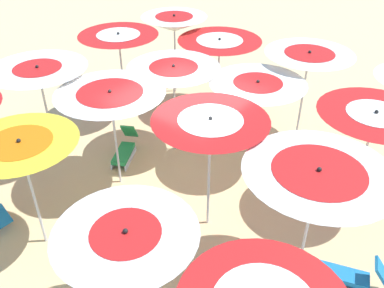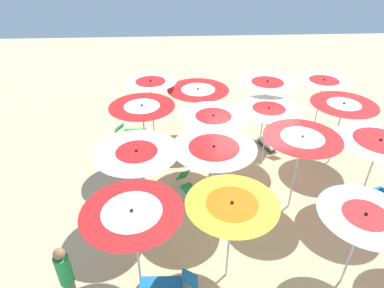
{
  "view_description": "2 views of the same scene",
  "coord_description": "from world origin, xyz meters",
  "px_view_note": "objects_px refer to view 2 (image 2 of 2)",
  "views": [
    {
      "loc": [
        -5.89,
        -4.47,
        6.03
      ],
      "look_at": [
        -0.1,
        -0.16,
        1.17
      ],
      "focal_mm": 39.2,
      "sensor_mm": 36.0,
      "label": 1
    },
    {
      "loc": [
        -8.02,
        2.23,
        6.89
      ],
      "look_at": [
        1.54,
        1.7,
        0.81
      ],
      "focal_mm": 31.04,
      "sensor_mm": 36.0,
      "label": 2
    }
  ],
  "objects_px": {
    "beach_umbrella_12": "(323,85)",
    "lounger_5": "(114,222)",
    "beach_umbrella_4": "(198,94)",
    "beach_umbrella_10": "(301,142)",
    "beach_umbrella_11": "(364,221)",
    "beachgoer_0": "(67,278)",
    "beach_umbrella_6": "(214,154)",
    "beach_umbrella_14": "(379,145)",
    "lounger_1": "(377,192)",
    "beach_umbrella_7": "(232,209)",
    "lounger_0": "(133,131)",
    "beach_umbrella_0": "(151,87)",
    "beach_umbrella_2": "(137,158)",
    "beach_umbrella_5": "(213,121)",
    "lounger_3": "(165,284)",
    "beach_umbrella_13": "(343,110)",
    "lounger_2": "(270,144)",
    "beach_umbrella_8": "(267,86)",
    "lounger_4": "(190,190)",
    "beach_umbrella_1": "(142,111)",
    "beach_ball": "(118,205)",
    "beach_umbrella_3": "(133,218)"
  },
  "relations": [
    {
      "from": "beach_umbrella_5",
      "to": "beachgoer_0",
      "type": "bearing_deg",
      "value": 142.39
    },
    {
      "from": "beach_umbrella_2",
      "to": "lounger_5",
      "type": "height_order",
      "value": "beach_umbrella_2"
    },
    {
      "from": "beach_umbrella_1",
      "to": "beach_umbrella_14",
      "type": "height_order",
      "value": "beach_umbrella_1"
    },
    {
      "from": "lounger_4",
      "to": "beachgoer_0",
      "type": "height_order",
      "value": "beachgoer_0"
    },
    {
      "from": "lounger_4",
      "to": "beach_ball",
      "type": "bearing_deg",
      "value": -105.75
    },
    {
      "from": "beach_umbrella_1",
      "to": "beach_ball",
      "type": "bearing_deg",
      "value": 159.19
    },
    {
      "from": "beach_umbrella_13",
      "to": "lounger_3",
      "type": "xyz_separation_m",
      "value": [
        -4.76,
        5.78,
        -1.86
      ]
    },
    {
      "from": "lounger_1",
      "to": "lounger_3",
      "type": "height_order",
      "value": "lounger_1"
    },
    {
      "from": "beach_umbrella_13",
      "to": "beach_umbrella_14",
      "type": "xyz_separation_m",
      "value": [
        -2.37,
        0.12,
        0.13
      ]
    },
    {
      "from": "beach_umbrella_3",
      "to": "beach_umbrella_1",
      "type": "bearing_deg",
      "value": 1.63
    },
    {
      "from": "beach_umbrella_3",
      "to": "beach_umbrella_14",
      "type": "relative_size",
      "value": 1.0
    },
    {
      "from": "beach_umbrella_2",
      "to": "lounger_1",
      "type": "height_order",
      "value": "beach_umbrella_2"
    },
    {
      "from": "beach_umbrella_5",
      "to": "lounger_2",
      "type": "xyz_separation_m",
      "value": [
        1.47,
        -2.36,
        -1.86
      ]
    },
    {
      "from": "beach_umbrella_11",
      "to": "beachgoer_0",
      "type": "xyz_separation_m",
      "value": [
        -0.27,
        6.09,
        -1.0
      ]
    },
    {
      "from": "beach_umbrella_5",
      "to": "beach_umbrella_11",
      "type": "distance_m",
      "value": 4.98
    },
    {
      "from": "beach_umbrella_5",
      "to": "beach_umbrella_11",
      "type": "height_order",
      "value": "beach_umbrella_5"
    },
    {
      "from": "beach_umbrella_6",
      "to": "beach_umbrella_11",
      "type": "distance_m",
      "value": 3.73
    },
    {
      "from": "beach_umbrella_14",
      "to": "lounger_5",
      "type": "height_order",
      "value": "beach_umbrella_14"
    },
    {
      "from": "beach_umbrella_13",
      "to": "beachgoer_0",
      "type": "distance_m",
      "value": 9.32
    },
    {
      "from": "beach_umbrella_2",
      "to": "beach_umbrella_6",
      "type": "height_order",
      "value": "beach_umbrella_2"
    },
    {
      "from": "beach_umbrella_6",
      "to": "beach_umbrella_4",
      "type": "bearing_deg",
      "value": 1.65
    },
    {
      "from": "lounger_1",
      "to": "lounger_2",
      "type": "xyz_separation_m",
      "value": [
        2.91,
        2.58,
        -0.02
      ]
    },
    {
      "from": "beach_umbrella_7",
      "to": "beach_umbrella_14",
      "type": "distance_m",
      "value": 4.71
    },
    {
      "from": "beach_umbrella_1",
      "to": "lounger_4",
      "type": "distance_m",
      "value": 2.87
    },
    {
      "from": "lounger_5",
      "to": "beach_umbrella_5",
      "type": "bearing_deg",
      "value": 23.92
    },
    {
      "from": "beach_umbrella_5",
      "to": "lounger_3",
      "type": "bearing_deg",
      "value": 160.52
    },
    {
      "from": "beach_umbrella_14",
      "to": "lounger_2",
      "type": "distance_m",
      "value": 4.26
    },
    {
      "from": "beach_umbrella_8",
      "to": "lounger_4",
      "type": "height_order",
      "value": "beach_umbrella_8"
    },
    {
      "from": "beach_umbrella_3",
      "to": "beach_umbrella_5",
      "type": "distance_m",
      "value": 4.6
    },
    {
      "from": "lounger_1",
      "to": "beach_umbrella_14",
      "type": "bearing_deg",
      "value": 10.19
    },
    {
      "from": "beach_umbrella_12",
      "to": "lounger_5",
      "type": "height_order",
      "value": "beach_umbrella_12"
    },
    {
      "from": "beach_umbrella_4",
      "to": "beach_umbrella_6",
      "type": "distance_m",
      "value": 4.11
    },
    {
      "from": "beach_umbrella_7",
      "to": "lounger_0",
      "type": "relative_size",
      "value": 1.83
    },
    {
      "from": "beach_umbrella_8",
      "to": "beach_umbrella_0",
      "type": "bearing_deg",
      "value": 86.53
    },
    {
      "from": "beach_umbrella_5",
      "to": "lounger_4",
      "type": "distance_m",
      "value": 2.24
    },
    {
      "from": "beach_umbrella_8",
      "to": "beach_umbrella_7",
      "type": "bearing_deg",
      "value": 159.86
    },
    {
      "from": "lounger_5",
      "to": "lounger_2",
      "type": "bearing_deg",
      "value": 21.43
    },
    {
      "from": "beach_umbrella_4",
      "to": "beach_umbrella_14",
      "type": "xyz_separation_m",
      "value": [
        -4.17,
        -4.47,
        0.27
      ]
    },
    {
      "from": "beach_umbrella_10",
      "to": "beach_umbrella_4",
      "type": "bearing_deg",
      "value": 31.51
    },
    {
      "from": "beach_umbrella_2",
      "to": "beach_umbrella_10",
      "type": "bearing_deg",
      "value": -85.19
    },
    {
      "from": "beach_umbrella_4",
      "to": "beach_umbrella_7",
      "type": "distance_m",
      "value": 6.26
    },
    {
      "from": "beach_umbrella_1",
      "to": "lounger_1",
      "type": "height_order",
      "value": "beach_umbrella_1"
    },
    {
      "from": "beach_umbrella_4",
      "to": "beach_ball",
      "type": "bearing_deg",
      "value": 145.46
    },
    {
      "from": "beach_umbrella_0",
      "to": "lounger_1",
      "type": "distance_m",
      "value": 8.26
    },
    {
      "from": "lounger_1",
      "to": "beach_umbrella_0",
      "type": "bearing_deg",
      "value": -46.74
    },
    {
      "from": "beach_umbrella_1",
      "to": "beach_umbrella_2",
      "type": "relative_size",
      "value": 1.01
    },
    {
      "from": "beach_umbrella_4",
      "to": "lounger_5",
      "type": "height_order",
      "value": "beach_umbrella_4"
    },
    {
      "from": "beach_umbrella_0",
      "to": "beach_umbrella_5",
      "type": "bearing_deg",
      "value": -141.55
    },
    {
      "from": "beach_umbrella_1",
      "to": "beach_umbrella_13",
      "type": "relative_size",
      "value": 1.06
    },
    {
      "from": "beach_umbrella_14",
      "to": "lounger_1",
      "type": "height_order",
      "value": "beach_umbrella_14"
    }
  ]
}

